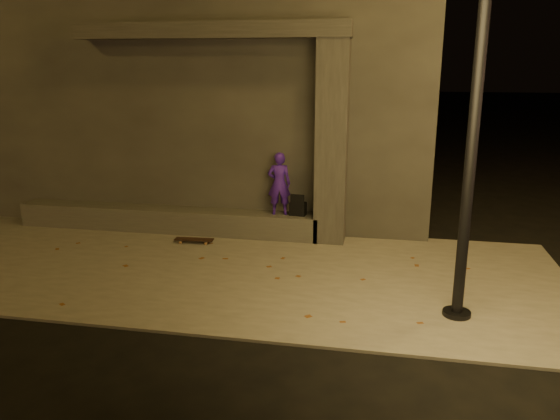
% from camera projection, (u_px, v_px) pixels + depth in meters
% --- Properties ---
extents(ground, '(120.00, 120.00, 0.00)m').
position_uv_depth(ground, '(165.00, 326.00, 6.92)').
color(ground, black).
rests_on(ground, ground).
extents(sidewalk, '(11.00, 4.40, 0.04)m').
position_uv_depth(sidewalk, '(213.00, 268.00, 8.81)').
color(sidewalk, '#66615A').
rests_on(sidewalk, ground).
extents(building, '(9.00, 5.10, 5.22)m').
position_uv_depth(building, '(228.00, 91.00, 12.58)').
color(building, '#393734').
rests_on(building, ground).
extents(ledge, '(6.00, 0.55, 0.45)m').
position_uv_depth(ledge, '(167.00, 219.00, 10.68)').
color(ledge, '#4D4A46').
rests_on(ledge, sidewalk).
extents(column, '(0.55, 0.55, 3.60)m').
position_uv_depth(column, '(332.00, 144.00, 9.68)').
color(column, '#393734').
rests_on(column, sidewalk).
extents(canopy, '(5.00, 0.70, 0.28)m').
position_uv_depth(canopy, '(211.00, 30.00, 9.63)').
color(canopy, '#393734').
rests_on(canopy, column).
extents(skateboarder, '(0.46, 0.34, 1.17)m').
position_uv_depth(skateboarder, '(279.00, 184.00, 10.06)').
color(skateboarder, '#421BB2').
rests_on(skateboarder, ledge).
extents(backpack, '(0.31, 0.23, 0.41)m').
position_uv_depth(backpack, '(298.00, 208.00, 10.11)').
color(backpack, black).
rests_on(backpack, ledge).
extents(skateboard, '(0.72, 0.23, 0.08)m').
position_uv_depth(skateboard, '(194.00, 240.00, 9.96)').
color(skateboard, black).
rests_on(skateboard, sidewalk).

